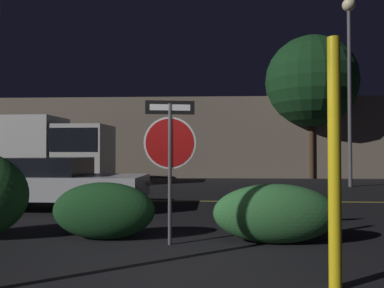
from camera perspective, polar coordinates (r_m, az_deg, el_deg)
ground_plane at (r=4.80m, az=-2.79°, el=-19.27°), size 260.00×260.00×0.00m
road_center_stripe at (r=11.37m, az=0.45°, el=-8.68°), size 40.45×0.12×0.01m
stop_sign at (r=6.03m, az=-3.38°, el=0.04°), size 0.84×0.16×2.31m
yellow_pole_right at (r=4.39m, az=20.89°, el=-2.58°), size 0.14×0.14×2.75m
hedge_bush_2 at (r=6.63m, az=-13.29°, el=-9.87°), size 1.75×0.70×0.97m
hedge_bush_3 at (r=6.34m, az=12.53°, el=-10.30°), size 2.02×0.75×0.96m
passing_car_2 at (r=10.43m, az=-20.43°, el=-5.54°), size 4.81×2.12×1.34m
delivery_truck at (r=18.17m, az=-21.44°, el=-0.49°), size 6.08×2.78×3.06m
street_lamp at (r=17.73m, az=22.84°, el=12.56°), size 0.56×0.56×8.05m
tree_0 at (r=22.06m, az=17.70°, el=9.03°), size 5.05×5.05×7.91m
building_backdrop at (r=23.34m, az=-1.24°, el=0.81°), size 31.85×4.62×4.59m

